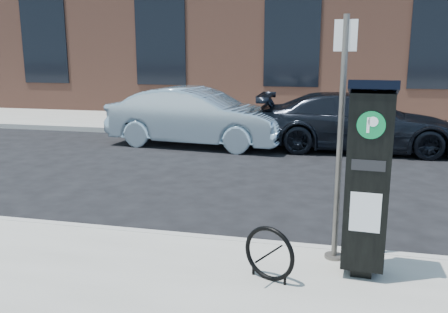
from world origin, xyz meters
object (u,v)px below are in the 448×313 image
(car_dark, at_px, (357,122))
(car_silver, at_px, (197,117))
(sign_pole, at_px, (340,143))
(parking_kiosk, at_px, (367,178))
(bike_rack, at_px, (269,254))

(car_dark, bearing_deg, car_silver, 93.13)
(sign_pole, bearing_deg, car_silver, 121.54)
(sign_pole, distance_m, car_dark, 7.28)
(sign_pole, relative_size, car_dark, 0.54)
(sign_pole, bearing_deg, car_dark, 89.45)
(car_dark, bearing_deg, sign_pole, 174.62)
(parking_kiosk, relative_size, car_dark, 0.41)
(bike_rack, height_order, car_dark, car_dark)
(bike_rack, bearing_deg, parking_kiosk, 44.25)
(parking_kiosk, xyz_separation_m, sign_pole, (-0.29, 0.36, 0.29))
(car_silver, relative_size, car_dark, 0.94)
(parking_kiosk, height_order, bike_rack, parking_kiosk)
(parking_kiosk, relative_size, bike_rack, 3.51)
(parking_kiosk, xyz_separation_m, car_dark, (0.21, 7.58, -0.48))
(parking_kiosk, xyz_separation_m, car_silver, (-3.97, 7.25, -0.43))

